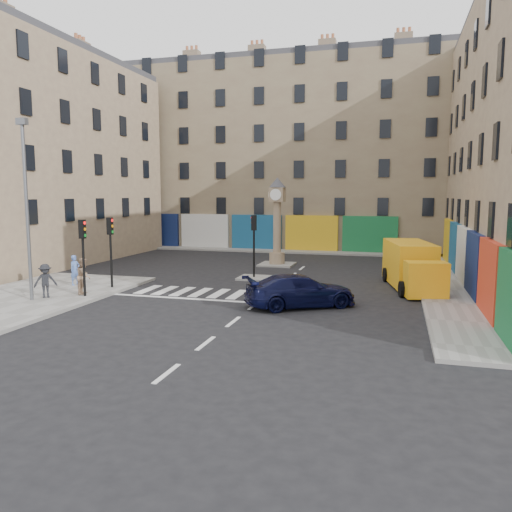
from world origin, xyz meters
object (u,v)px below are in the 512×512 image
at_px(traffic_light_island, 254,236).
at_px(yellow_van, 412,266).
at_px(navy_sedan, 300,291).
at_px(traffic_light_left_far, 110,241).
at_px(clock_pillar, 277,216).
at_px(pedestrian_tan, 84,276).
at_px(lamp_post, 26,200).
at_px(pedestrian_blue, 75,270).
at_px(traffic_light_left_near, 83,245).
at_px(pedestrian_dark, 45,281).

distance_m(traffic_light_island, yellow_van, 9.13).
bearing_deg(traffic_light_island, navy_sedan, -58.37).
height_order(traffic_light_left_far, traffic_light_island, traffic_light_left_far).
relative_size(clock_pillar, pedestrian_tan, 3.38).
bearing_deg(yellow_van, navy_sedan, -140.27).
relative_size(lamp_post, pedestrian_blue, 5.08).
xyz_separation_m(pedestrian_blue, pedestrian_tan, (1.95, -2.01, 0.09)).
distance_m(clock_pillar, pedestrian_tan, 15.13).
distance_m(traffic_light_left_near, clock_pillar, 15.19).
height_order(lamp_post, pedestrian_dark, lamp_post).
distance_m(traffic_light_island, pedestrian_blue, 10.23).
bearing_deg(lamp_post, traffic_light_left_near, 36.38).
bearing_deg(pedestrian_tan, traffic_light_left_near, -163.34).
bearing_deg(traffic_light_island, traffic_light_left_near, -128.93).
bearing_deg(clock_pillar, pedestrian_blue, -127.00).
height_order(yellow_van, pedestrian_blue, yellow_van).
bearing_deg(traffic_light_left_far, traffic_light_left_near, -90.00).
height_order(traffic_light_left_far, pedestrian_tan, traffic_light_left_far).
bearing_deg(traffic_light_left_near, clock_pillar, 65.45).
height_order(traffic_light_island, clock_pillar, clock_pillar).
relative_size(traffic_light_left_near, yellow_van, 0.53).
relative_size(traffic_light_left_near, pedestrian_dark, 2.29).
distance_m(traffic_light_island, lamp_post, 12.52).
xyz_separation_m(lamp_post, pedestrian_dark, (0.33, 0.58, -3.83)).
bearing_deg(pedestrian_tan, pedestrian_blue, 23.78).
bearing_deg(lamp_post, pedestrian_dark, 60.37).
xyz_separation_m(traffic_light_left_near, pedestrian_dark, (-1.57, -0.82, -1.66)).
distance_m(traffic_light_island, navy_sedan, 7.97).
distance_m(traffic_light_left_near, pedestrian_tan, 1.65).
height_order(traffic_light_left_near, pedestrian_blue, traffic_light_left_near).
height_order(traffic_light_left_far, navy_sedan, traffic_light_left_far).
relative_size(traffic_light_island, yellow_van, 0.53).
distance_m(pedestrian_tan, pedestrian_dark, 1.77).
xyz_separation_m(traffic_light_island, navy_sedan, (4.07, -6.60, -1.86)).
distance_m(lamp_post, yellow_van, 19.62).
relative_size(traffic_light_island, pedestrian_tan, 2.05).
relative_size(clock_pillar, yellow_van, 0.88).
bearing_deg(traffic_light_island, clock_pillar, 90.00).
bearing_deg(lamp_post, pedestrian_blue, 95.40).
bearing_deg(pedestrian_tan, traffic_light_island, -62.14).
relative_size(traffic_light_left_far, lamp_post, 0.45).
bearing_deg(pedestrian_blue, pedestrian_dark, -153.53).
bearing_deg(yellow_van, lamp_post, -164.43).
xyz_separation_m(clock_pillar, yellow_van, (9.01, -6.49, -2.34)).
bearing_deg(clock_pillar, lamp_post, -118.35).
bearing_deg(lamp_post, pedestrian_tan, 48.98).
relative_size(clock_pillar, pedestrian_blue, 3.73).
height_order(clock_pillar, pedestrian_blue, clock_pillar).
distance_m(traffic_light_left_far, navy_sedan, 10.60).
bearing_deg(clock_pillar, traffic_light_left_near, -114.55).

